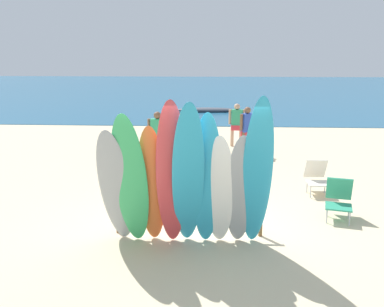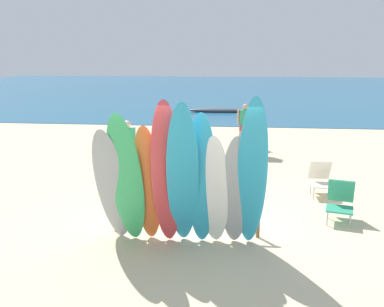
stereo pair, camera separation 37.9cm
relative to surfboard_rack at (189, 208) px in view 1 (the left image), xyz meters
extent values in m
plane|color=beige|center=(0.00, 14.00, -0.52)|extent=(60.00, 60.00, 0.00)
cube|color=#235B7F|center=(0.00, 31.52, -0.51)|extent=(60.00, 40.00, 0.02)
cylinder|color=brown|center=(-1.31, 0.00, -0.20)|extent=(0.07, 0.07, 0.63)
cylinder|color=brown|center=(1.31, 0.00, -0.20)|extent=(0.07, 0.07, 0.63)
cylinder|color=brown|center=(0.00, 0.00, 0.11)|extent=(2.74, 0.06, 0.06)
ellipsoid|color=#999EA3|center=(-1.17, -0.59, 0.55)|extent=(0.60, 0.91, 2.13)
ellipsoid|color=#38B266|center=(-0.91, -0.65, 0.68)|extent=(0.60, 0.88, 2.39)
ellipsoid|color=orange|center=(-0.58, -0.53, 0.57)|extent=(0.52, 0.78, 2.18)
ellipsoid|color=#D13D42|center=(-0.23, -0.66, 0.79)|extent=(0.58, 0.94, 2.61)
ellipsoid|color=#289EC6|center=(0.04, -0.74, 0.79)|extent=(0.64, 1.23, 2.60)
ellipsoid|color=#289EC6|center=(0.33, -0.61, 0.69)|extent=(0.52, 0.85, 2.41)
ellipsoid|color=white|center=(0.55, -0.55, 0.50)|extent=(0.52, 0.77, 2.04)
ellipsoid|color=#999EA3|center=(0.89, -0.55, 0.51)|extent=(0.50, 0.79, 2.05)
ellipsoid|color=#289EC6|center=(1.14, -0.68, 0.82)|extent=(0.48, 1.05, 2.68)
cylinder|color=brown|center=(-1.39, 4.98, -0.14)|extent=(0.12, 0.12, 0.76)
cylinder|color=brown|center=(-1.08, 4.97, -0.14)|extent=(0.12, 0.12, 0.76)
cube|color=orange|center=(-1.23, 4.98, 0.18)|extent=(0.41, 0.25, 0.18)
cube|color=#33A36B|center=(-1.23, 4.98, 0.54)|extent=(0.40, 0.22, 0.60)
sphere|color=brown|center=(-1.23, 4.98, 0.95)|extent=(0.22, 0.22, 0.22)
cylinder|color=brown|center=(-1.49, 4.99, 0.58)|extent=(0.09, 0.09, 0.53)
cylinder|color=brown|center=(-0.98, 4.97, 0.58)|extent=(0.09, 0.09, 0.53)
cylinder|color=tan|center=(1.07, 7.52, -0.15)|extent=(0.11, 0.11, 0.74)
cylinder|color=tan|center=(1.38, 7.52, -0.15)|extent=(0.11, 0.11, 0.74)
cube|color=#DB333D|center=(1.23, 7.52, 0.16)|extent=(0.40, 0.24, 0.18)
cube|color=#33A36B|center=(1.23, 7.52, 0.51)|extent=(0.38, 0.21, 0.58)
sphere|color=tan|center=(1.23, 7.52, 0.90)|extent=(0.21, 0.21, 0.21)
cylinder|color=tan|center=(0.98, 7.53, 0.54)|extent=(0.09, 0.09, 0.51)
cylinder|color=tan|center=(1.47, 7.52, 0.54)|extent=(0.09, 0.09, 0.51)
cylinder|color=beige|center=(-2.05, 3.42, -0.15)|extent=(0.11, 0.11, 0.74)
cylinder|color=beige|center=(-1.88, 3.68, -0.15)|extent=(0.11, 0.11, 0.74)
cube|color=#B23399|center=(-1.97, 3.55, 0.16)|extent=(0.39, 0.24, 0.18)
cube|color=#33A36B|center=(-1.97, 3.55, 0.51)|extent=(0.37, 0.43, 0.58)
sphere|color=beige|center=(-1.97, 3.55, 0.90)|extent=(0.21, 0.21, 0.21)
cylinder|color=beige|center=(-2.10, 3.35, 0.54)|extent=(0.09, 0.09, 0.51)
cylinder|color=beige|center=(-1.83, 3.75, 0.54)|extent=(0.09, 0.09, 0.51)
cylinder|color=brown|center=(1.62, 6.42, -0.14)|extent=(0.11, 0.11, 0.75)
cylinder|color=brown|center=(1.38, 6.23, -0.14)|extent=(0.11, 0.11, 0.75)
cube|color=#DB333D|center=(1.50, 6.33, 0.18)|extent=(0.41, 0.25, 0.18)
cube|color=#2D4CB2|center=(1.50, 6.33, 0.53)|extent=(0.43, 0.40, 0.59)
sphere|color=brown|center=(1.50, 6.33, 0.93)|extent=(0.21, 0.21, 0.21)
cylinder|color=brown|center=(1.70, 6.48, 0.57)|extent=(0.09, 0.09, 0.52)
cylinder|color=brown|center=(1.30, 6.17, 0.57)|extent=(0.09, 0.09, 0.52)
cylinder|color=#B7B7BC|center=(2.67, 2.12, -0.38)|extent=(0.02, 0.02, 0.28)
cylinder|color=#B7B7BC|center=(3.09, 2.13, -0.38)|extent=(0.02, 0.02, 0.28)
cylinder|color=#B7B7BC|center=(2.67, 2.50, -0.38)|extent=(0.02, 0.02, 0.28)
cylinder|color=#B7B7BC|center=(3.09, 2.50, -0.38)|extent=(0.02, 0.02, 0.28)
cube|color=silver|center=(2.88, 2.31, -0.22)|extent=(0.50, 0.45, 0.03)
cube|color=silver|center=(2.88, 2.67, 0.04)|extent=(0.50, 0.29, 0.50)
cylinder|color=#B7B7BC|center=(2.67, 0.66, -0.38)|extent=(0.02, 0.02, 0.28)
cylinder|color=#B7B7BC|center=(3.07, 0.56, -0.38)|extent=(0.02, 0.02, 0.28)
cylinder|color=#B7B7BC|center=(2.76, 1.03, -0.38)|extent=(0.02, 0.02, 0.28)
cylinder|color=#B7B7BC|center=(3.17, 0.93, -0.38)|extent=(0.02, 0.02, 0.28)
cube|color=#2D9370|center=(2.92, 0.80, -0.22)|extent=(0.60, 0.56, 0.03)
cube|color=#2D9370|center=(3.00, 1.13, 0.04)|extent=(0.55, 0.37, 0.51)
ellipsoid|color=#4C515B|center=(0.00, 16.20, -0.39)|extent=(3.47, 0.76, 0.28)
camera|label=1|loc=(0.46, -7.11, 2.73)|focal=39.12mm
camera|label=2|loc=(0.84, -7.08, 2.73)|focal=39.12mm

